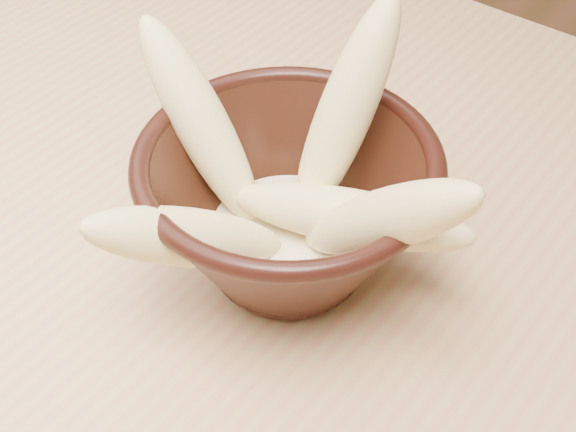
# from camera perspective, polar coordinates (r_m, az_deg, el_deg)

# --- Properties ---
(bowl) EXTENTS (0.18, 0.18, 0.10)m
(bowl) POSITION_cam_1_polar(r_m,az_deg,el_deg) (0.47, 0.00, 0.72)
(bowl) COLOR black
(bowl) RESTS_ON table
(milk_puddle) EXTENTS (0.10, 0.10, 0.01)m
(milk_puddle) POSITION_cam_1_polar(r_m,az_deg,el_deg) (0.49, -0.00, -1.29)
(milk_puddle) COLOR beige
(milk_puddle) RESTS_ON bowl
(banana_upright) EXTENTS (0.04, 0.10, 0.14)m
(banana_upright) POSITION_cam_1_polar(r_m,az_deg,el_deg) (0.47, 4.14, 7.49)
(banana_upright) COLOR #EBD58B
(banana_upright) RESTS_ON bowl
(banana_left) EXTENTS (0.12, 0.05, 0.12)m
(banana_left) POSITION_cam_1_polar(r_m,az_deg,el_deg) (0.48, -6.28, 6.73)
(banana_left) COLOR #EBD58B
(banana_left) RESTS_ON bowl
(banana_right) EXTENTS (0.13, 0.04, 0.12)m
(banana_right) POSITION_cam_1_polar(r_m,az_deg,el_deg) (0.42, 6.81, -0.27)
(banana_right) COLOR #EBD58B
(banana_right) RESTS_ON bowl
(banana_across) EXTENTS (0.15, 0.08, 0.04)m
(banana_across) POSITION_cam_1_polar(r_m,az_deg,el_deg) (0.46, 4.44, -0.04)
(banana_across) COLOR #EBD58B
(banana_across) RESTS_ON bowl
(banana_front) EXTENTS (0.08, 0.13, 0.10)m
(banana_front) POSITION_cam_1_polar(r_m,az_deg,el_deg) (0.43, -7.06, -1.52)
(banana_front) COLOR #EBD58B
(banana_front) RESTS_ON bowl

